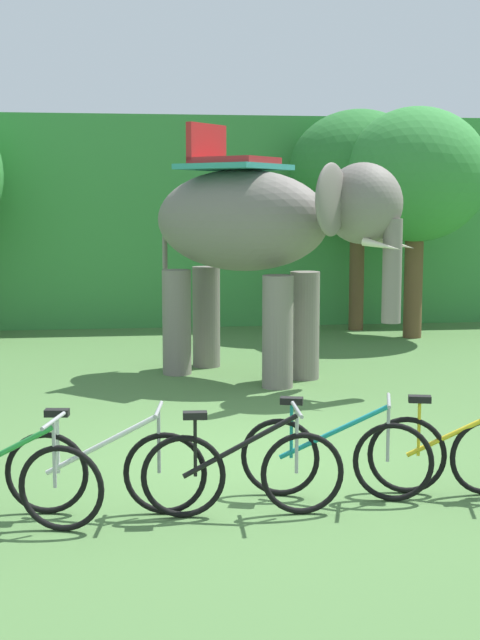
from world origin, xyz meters
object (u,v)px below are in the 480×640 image
at_px(bike_white, 105,470).
at_px(bike_teal, 336,456).
at_px(tree_center_left, 358,171).
at_px(bike_yellow, 463,454).
at_px(elephant, 259,231).
at_px(bike_green, 1,482).
at_px(tree_far_left, 416,176).
at_px(bike_black, 243,471).

relative_size(bike_white, bike_teal, 1.03).
distance_m(tree_center_left, bike_yellow, 10.82).
bearing_deg(bike_yellow, tree_center_left, 80.56).
bearing_deg(elephant, bike_green, -117.04).
distance_m(tree_far_left, bike_teal, 10.17).
height_order(tree_far_left, bike_green, tree_far_left).
xyz_separation_m(tree_center_left, bike_white, (-4.88, -10.38, -2.84)).
relative_size(tree_center_left, bike_teal, 2.69).
bearing_deg(bike_white, tree_far_left, 58.27).
distance_m(tree_center_left, bike_teal, 11.00).
bearing_deg(bike_teal, tree_center_left, 74.37).
height_order(bike_teal, bike_yellow, same).
relative_size(bike_white, bike_yellow, 1.02).
height_order(tree_far_left, bike_teal, tree_far_left).
distance_m(elephant, bike_teal, 5.74).
xyz_separation_m(bike_green, bike_yellow, (4.00, 0.31, 0.00)).
xyz_separation_m(elephant, bike_black, (-1.00, -5.78, -1.82)).
xyz_separation_m(elephant, bike_teal, (-0.12, -5.44, -1.82)).
bearing_deg(bike_black, bike_white, 170.23).
distance_m(tree_far_left, elephant, 5.17).
relative_size(tree_center_left, bike_green, 2.68).
distance_m(elephant, bike_black, 6.14).
bearing_deg(bike_white, tree_center_left, 64.80).
relative_size(tree_center_left, tree_far_left, 1.01).
bearing_deg(tree_center_left, elephant, -119.77).
xyz_separation_m(tree_center_left, bike_green, (-5.71, -10.61, -2.84)).
relative_size(elephant, bike_teal, 2.30).
distance_m(tree_far_left, bike_white, 11.18).
xyz_separation_m(elephant, bike_yellow, (1.03, -5.51, -1.82)).
bearing_deg(bike_black, tree_center_left, 70.52).
bearing_deg(bike_yellow, bike_white, -178.68).
distance_m(tree_center_left, bike_white, 11.81).
distance_m(elephant, bike_white, 6.25).
bearing_deg(bike_black, tree_far_left, 64.16).
height_order(elephant, bike_teal, elephant).
distance_m(bike_white, bike_yellow, 3.17).
relative_size(bike_white, bike_black, 0.99).
relative_size(elephant, bike_black, 2.23).
height_order(elephant, bike_black, elephant).
xyz_separation_m(tree_center_left, elephant, (-2.74, -4.79, -1.03)).
bearing_deg(bike_teal, bike_white, -176.02).
distance_m(tree_far_left, bike_green, 11.81).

